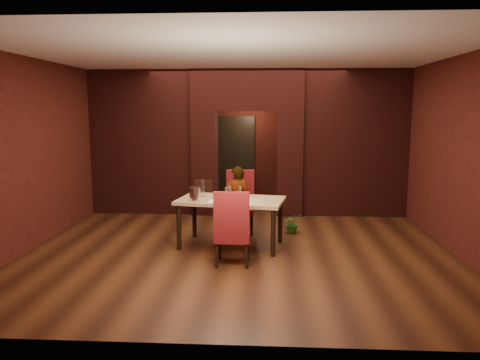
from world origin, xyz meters
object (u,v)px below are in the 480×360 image
Objects in this scene: chair_far at (240,202)px; wine_glass_c at (240,193)px; wine_bucket at (195,194)px; potted_plant at (293,223)px; dining_table at (231,223)px; chair_near at (233,227)px; wine_glass_a at (227,193)px; person_seated at (237,201)px; wine_glass_b at (230,192)px; water_bottle at (203,188)px.

chair_far reaches higher than wine_glass_c.
wine_bucket is 0.61× the size of potted_plant.
dining_table is 1.49× the size of chair_far.
wine_glass_c is at bearing -94.00° from chair_near.
person_seated is at bearing 78.87° from wine_glass_a.
dining_table is 1.36× the size of person_seated.
chair_near reaches higher than dining_table.
potted_plant is at bearing 43.44° from wine_glass_c.
wine_bucket is at bearing -149.15° from wine_glass_a.
person_seated reaches higher than potted_plant.
wine_bucket is at bearing -47.08° from chair_near.
person_seated is (-0.04, -0.10, 0.05)m from chair_far.
person_seated is 7.08× the size of wine_glass_b.
wine_glass_b is 0.78× the size of wine_bucket.
chair_near is 2.15m from potted_plant.
chair_far is 0.80m from wine_glass_b.
wine_bucket is at bearing -145.87° from wine_glass_b.
wine_glass_a is 0.78× the size of wine_bucket.
potted_plant is at bearing 34.12° from wine_bucket.
wine_bucket is (-0.55, -0.38, 0.03)m from wine_glass_b.
chair_far reaches higher than dining_table.
water_bottle is (-0.48, 0.07, 0.06)m from wine_glass_b.
wine_glass_a is at bearing 143.49° from dining_table.
wine_glass_c is at bearing -86.47° from chair_far.
chair_near is at bearing -74.61° from dining_table.
water_bottle is at bearing 81.06° from wine_bucket.
person_seated reaches higher than chair_far.
water_bottle is 0.79× the size of potted_plant.
potted_plant is at bearing 34.11° from wine_glass_b.
water_bottle is (-0.61, -0.64, 0.39)m from chair_far.
person_seated is 0.85m from water_bottle.
wine_glass_a is at bearing -125.25° from wine_glass_b.
chair_far is at bearing -119.22° from person_seated.
chair_far is 1.33m from wine_bucket.
chair_near reaches higher than wine_glass_c.
wine_glass_b is at bearing 108.05° from dining_table.
wine_glass_b is 0.22m from wine_glass_c.
wine_bucket is (-0.68, -1.09, 0.35)m from chair_far.
potted_plant is (0.95, 0.90, -0.74)m from wine_glass_c.
wine_bucket is (-0.64, -0.99, 0.30)m from person_seated.
chair_far reaches higher than wine_glass_b.
wine_bucket is (-0.73, -0.24, 0.01)m from wine_glass_c.
chair_near is 6.34× the size of wine_glass_a.
dining_table is at bearing -96.70° from chair_far.
wine_glass_a is 0.89× the size of wine_glass_c.
person_seated is 4.31× the size of water_bottle.
wine_glass_b is at bearing -8.60° from water_bottle.
person_seated reaches higher than water_bottle.
chair_near is at bearing -80.17° from wine_glass_a.
chair_far reaches higher than water_bottle.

